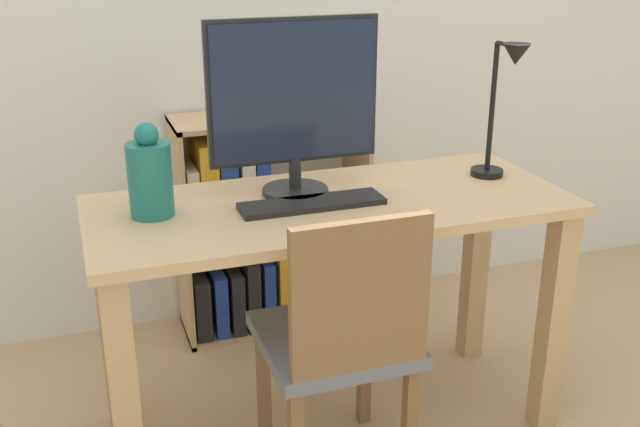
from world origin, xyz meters
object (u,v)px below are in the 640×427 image
monitor (294,99)px  keyboard (312,204)px  vase (150,176)px  desk_lamp (503,98)px  bookshelf (245,233)px  chair (342,338)px

monitor → keyboard: size_ratio=1.23×
vase → desk_lamp: bearing=-2.5°
bookshelf → monitor: bearing=-88.7°
monitor → desk_lamp: bearing=-8.4°
chair → monitor: bearing=98.3°
keyboard → bookshelf: size_ratio=0.48×
chair → bookshelf: size_ratio=0.99×
keyboard → vase: vase is taller
desk_lamp → chair: (-0.60, -0.25, -0.55)m
monitor → keyboard: monitor is taller
vase → desk_lamp: size_ratio=0.61×
desk_lamp → vase: bearing=177.5°
keyboard → bookshelf: 0.81m
monitor → chair: size_ratio=0.60×
monitor → desk_lamp: monitor is taller
vase → bookshelf: 0.90m
desk_lamp → bookshelf: bearing=132.2°
vase → desk_lamp: (1.03, -0.05, 0.15)m
monitor → vase: (-0.41, -0.05, -0.17)m
monitor → keyboard: bearing=-84.3°
desk_lamp → bookshelf: desk_lamp is taller
desk_lamp → monitor: bearing=171.6°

